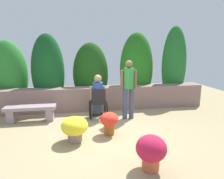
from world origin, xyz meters
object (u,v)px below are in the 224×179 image
(person_standing_companion, at_px, (129,86))
(flower_pot_terracotta_by_wall, at_px, (75,127))
(flower_pot_purple_near, at_px, (151,151))
(flower_pot_red_accent, at_px, (109,121))
(stone_bench, at_px, (31,111))
(person_in_wheelchair, at_px, (98,98))

(person_standing_companion, distance_m, flower_pot_terracotta_by_wall, 2.11)
(flower_pot_purple_near, bearing_deg, flower_pot_terracotta_by_wall, 135.06)
(flower_pot_red_accent, bearing_deg, flower_pot_purple_near, -72.46)
(flower_pot_purple_near, bearing_deg, stone_bench, 132.62)
(flower_pot_terracotta_by_wall, height_order, flower_pot_red_accent, flower_pot_terracotta_by_wall)
(person_standing_companion, relative_size, flower_pot_red_accent, 3.15)
(stone_bench, height_order, person_in_wheelchair, person_in_wheelchair)
(flower_pot_red_accent, bearing_deg, person_standing_companion, 54.20)
(person_standing_companion, distance_m, flower_pot_red_accent, 1.42)
(person_in_wheelchair, distance_m, flower_pot_red_accent, 1.26)
(stone_bench, bearing_deg, flower_pot_red_accent, -35.48)
(stone_bench, bearing_deg, flower_pot_terracotta_by_wall, -54.01)
(person_standing_companion, bearing_deg, stone_bench, 160.70)
(flower_pot_purple_near, xyz_separation_m, flower_pot_terracotta_by_wall, (-1.31, 1.31, -0.02))
(person_standing_companion, height_order, flower_pot_purple_near, person_standing_companion)
(stone_bench, relative_size, flower_pot_terracotta_by_wall, 2.34)
(flower_pot_terracotta_by_wall, bearing_deg, flower_pot_red_accent, 15.68)
(stone_bench, bearing_deg, flower_pot_purple_near, -51.71)
(person_in_wheelchair, relative_size, person_standing_companion, 0.76)
(stone_bench, xyz_separation_m, flower_pot_red_accent, (2.09, -1.26, 0.04))
(flower_pot_terracotta_by_wall, distance_m, flower_pot_red_accent, 0.85)
(person_in_wheelchair, distance_m, person_standing_companion, 0.99)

